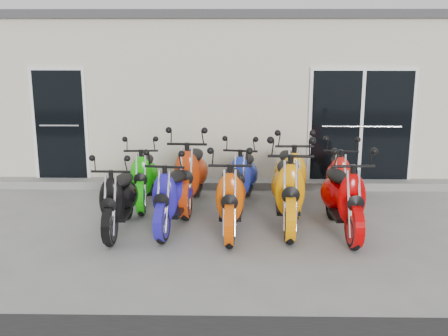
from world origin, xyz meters
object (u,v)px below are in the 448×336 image
Objects in this scene: scooter_front_orange_b at (288,179)px; scooter_back_yellow at (290,167)px; scooter_front_black at (118,191)px; scooter_front_blue at (172,187)px; scooter_back_blue at (243,169)px; scooter_back_red at (191,165)px; scooter_back_green at (144,169)px; scooter_back_extra at (339,169)px; scooter_front_orange_a at (231,187)px; scooter_front_red at (344,188)px.

scooter_front_orange_b reaches higher than scooter_back_yellow.
scooter_back_yellow reaches higher than scooter_front_black.
scooter_front_blue is 1.63m from scooter_back_blue.
scooter_back_red is 0.91m from scooter_back_blue.
scooter_back_yellow is (1.70, 0.03, -0.02)m from scooter_back_red.
scooter_back_blue is at bearing 36.65° from scooter_front_black.
scooter_front_orange_b is at bearing 7.13° from scooter_front_black.
scooter_back_extra reaches higher than scooter_back_green.
scooter_front_orange_a is 1.68m from scooter_front_red.
scooter_back_yellow is 1.10× the size of scooter_back_extra.
scooter_front_blue is 0.93× the size of scooter_back_yellow.
scooter_back_yellow reaches higher than scooter_front_red.
scooter_front_orange_a is 0.91m from scooter_front_orange_b.
scooter_front_black is 0.81m from scooter_front_blue.
scooter_back_red reaches higher than scooter_front_orange_a.
scooter_back_blue is at bearing 124.22° from scooter_front_orange_b.
scooter_back_green is 1.72m from scooter_back_blue.
scooter_front_orange_b is at bearing -49.83° from scooter_back_blue.
scooter_front_blue is 1.03× the size of scooter_back_green.
scooter_front_blue is at bearing -124.24° from scooter_back_blue.
scooter_back_red is 1.14× the size of scooter_back_extra.
scooter_front_black is 0.92× the size of scooter_front_orange_a.
scooter_front_orange_b reaches higher than scooter_back_blue.
scooter_front_black is 0.99× the size of scooter_back_green.
scooter_front_orange_a is at bearing -136.40° from scooter_back_extra.
scooter_front_red is at bearing -63.16° from scooter_back_yellow.
scooter_back_extra is (3.38, -0.01, 0.01)m from scooter_back_green.
scooter_front_black is 0.91× the size of scooter_front_red.
scooter_front_black is 2.98m from scooter_back_yellow.
scooter_back_extra is at bearing 36.25° from scooter_front_orange_a.
scooter_front_red is 3.47m from scooter_back_green.
scooter_front_orange_a reaches higher than scooter_front_blue.
scooter_front_red is 1.36m from scooter_back_extra.
scooter_front_orange_a is at bearing -57.01° from scooter_back_red.
scooter_back_yellow is (1.01, 1.23, 0.02)m from scooter_front_orange_a.
scooter_back_red is at bearing 87.11° from scooter_front_blue.
scooter_back_blue and scooter_back_extra have the same top height.
scooter_front_blue is 0.90× the size of scooter_back_red.
scooter_back_green is at bearing 174.40° from scooter_back_red.
scooter_back_green is 0.85m from scooter_back_red.
scooter_front_blue reaches higher than scooter_back_blue.
scooter_front_blue is at bearing -151.01° from scooter_back_yellow.
scooter_back_extra is at bearing -3.73° from scooter_back_green.
scooter_front_orange_b is 1.17× the size of scooter_back_green.
scooter_front_red is 1.99m from scooter_back_blue.
scooter_front_red is at bearing -26.54° from scooter_back_green.
scooter_front_blue is 1.02× the size of scooter_back_extra.
scooter_front_red is at bearing -24.14° from scooter_back_red.
scooter_front_orange_b is at bearing -28.36° from scooter_back_red.
scooter_front_orange_a reaches higher than scooter_back_blue.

